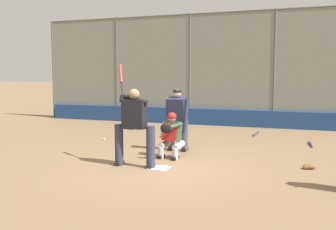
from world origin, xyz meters
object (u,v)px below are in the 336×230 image
object	(u,v)px
spare_bat_near_backstop	(126,128)
spare_bat_third_base_side	(310,143)
batter_at_plate	(134,124)
catcher_behind_plate	(171,135)
umpire_home	(177,118)
fielding_glove_on_dirt	(309,167)
baseball_loose	(104,139)
spare_bat_by_padding	(255,134)

from	to	relation	value
spare_bat_near_backstop	spare_bat_third_base_side	world-z (taller)	same
batter_at_plate	catcher_behind_plate	xyz separation A→B (m)	(-0.45, -1.10, -0.36)
umpire_home	spare_bat_near_backstop	world-z (taller)	umpire_home
fielding_glove_on_dirt	baseball_loose	size ratio (longest dim) A/B	3.66
batter_at_plate	umpire_home	bearing A→B (deg)	-98.72
spare_bat_near_backstop	spare_bat_third_base_side	bearing A→B (deg)	2.31
spare_bat_by_padding	baseball_loose	bearing A→B (deg)	-55.59
umpire_home	spare_bat_near_backstop	distance (m)	4.60
fielding_glove_on_dirt	spare_bat_by_padding	bearing A→B (deg)	-68.24
catcher_behind_plate	spare_bat_third_base_side	distance (m)	4.45
batter_at_plate	fielding_glove_on_dirt	world-z (taller)	batter_at_plate
spare_bat_third_base_side	fielding_glove_on_dirt	world-z (taller)	fielding_glove_on_dirt
spare_bat_third_base_side	umpire_home	bearing A→B (deg)	118.67
spare_bat_third_base_side	baseball_loose	bearing A→B (deg)	97.74
spare_bat_by_padding	batter_at_plate	bearing A→B (deg)	-16.45
batter_at_plate	umpire_home	size ratio (longest dim) A/B	1.39
spare_bat_by_padding	spare_bat_third_base_side	bearing A→B (deg)	57.30
fielding_glove_on_dirt	spare_bat_third_base_side	bearing A→B (deg)	-89.91
batter_at_plate	spare_bat_near_backstop	bearing A→B (deg)	-61.42
umpire_home	spare_bat_third_base_side	xyz separation A→B (m)	(-3.28, -2.23, -0.84)
baseball_loose	fielding_glove_on_dirt	bearing A→B (deg)	163.84
spare_bat_third_base_side	fielding_glove_on_dirt	xyz separation A→B (m)	(-0.00, 3.12, 0.02)
batter_at_plate	baseball_loose	size ratio (longest dim) A/B	30.44
fielding_glove_on_dirt	umpire_home	bearing A→B (deg)	-15.32
catcher_behind_plate	spare_bat_by_padding	size ratio (longest dim) A/B	1.35
spare_bat_near_backstop	baseball_loose	bearing A→B (deg)	-67.69
umpire_home	spare_bat_by_padding	world-z (taller)	umpire_home
catcher_behind_plate	umpire_home	bearing A→B (deg)	-75.85
spare_bat_by_padding	catcher_behind_plate	bearing A→B (deg)	-15.63
umpire_home	fielding_glove_on_dirt	xyz separation A→B (m)	(-3.28, 0.90, -0.82)
spare_bat_near_backstop	umpire_home	bearing A→B (deg)	-34.69
catcher_behind_plate	spare_bat_by_padding	xyz separation A→B (m)	(-1.41, -4.32, -0.54)
batter_at_plate	catcher_behind_plate	distance (m)	1.24
batter_at_plate	baseball_loose	world-z (taller)	batter_at_plate
umpire_home	spare_bat_near_backstop	size ratio (longest dim) A/B	1.85
fielding_glove_on_dirt	baseball_loose	distance (m)	6.19
umpire_home	spare_bat_by_padding	bearing A→B (deg)	-112.94
spare_bat_third_base_side	batter_at_plate	bearing A→B (deg)	133.95
batter_at_plate	fielding_glove_on_dirt	xyz separation A→B (m)	(-3.60, -1.08, -0.88)
umpire_home	fielding_glove_on_dirt	size ratio (longest dim) A/B	5.99
umpire_home	spare_bat_near_backstop	xyz separation A→B (m)	(3.13, -3.27, -0.84)
catcher_behind_plate	spare_bat_third_base_side	world-z (taller)	catcher_behind_plate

